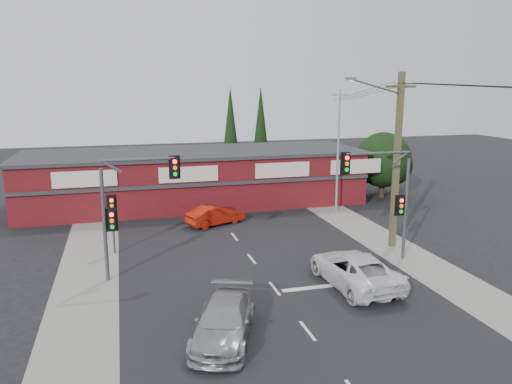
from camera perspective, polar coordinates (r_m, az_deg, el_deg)
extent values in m
plane|color=black|center=(24.64, 1.35, -10.00)|extent=(120.00, 120.00, 0.00)
cube|color=black|center=(29.17, -1.48, -6.42)|extent=(14.00, 70.00, 0.01)
cube|color=gray|center=(28.48, -18.48, -7.52)|extent=(3.00, 70.00, 0.02)
cube|color=gray|center=(32.16, 13.45, -4.97)|extent=(3.00, 70.00, 0.02)
cube|color=silver|center=(24.53, 10.36, -10.27)|extent=(6.50, 0.35, 0.01)
imported|color=silver|center=(24.21, 11.20, -8.64)|extent=(2.89, 5.81, 1.58)
imported|color=#989B9D|center=(19.11, -3.70, -14.51)|extent=(3.61, 5.33, 1.43)
imported|color=#A8190A|center=(33.92, -4.67, -2.63)|extent=(4.28, 2.88, 1.34)
cube|color=silver|center=(20.02, 5.90, -15.49)|extent=(0.12, 1.60, 0.01)
cube|color=silver|center=(23.61, 2.16, -10.97)|extent=(0.12, 1.60, 0.01)
cube|color=silver|center=(27.38, -0.50, -7.65)|extent=(0.12, 1.60, 0.01)
cube|color=silver|center=(31.26, -2.48, -5.12)|extent=(0.12, 1.60, 0.01)
cube|color=silver|center=(35.22, -4.01, -3.16)|extent=(0.12, 1.60, 0.01)
cube|color=silver|center=(39.23, -5.22, -1.59)|extent=(0.12, 1.60, 0.01)
cube|color=silver|center=(43.28, -6.21, -0.31)|extent=(0.12, 1.60, 0.01)
cube|color=silver|center=(47.36, -7.02, 0.74)|extent=(0.12, 1.60, 0.01)
cube|color=silver|center=(51.46, -7.71, 1.63)|extent=(0.12, 1.60, 0.01)
cube|color=silver|center=(55.57, -8.30, 2.39)|extent=(0.12, 1.60, 0.01)
cube|color=silver|center=(59.70, -8.80, 3.04)|extent=(0.12, 1.60, 0.01)
cube|color=#501015|center=(39.93, -7.02, 1.52)|extent=(26.00, 8.00, 4.00)
cube|color=#2D2D30|center=(39.60, -7.10, 4.51)|extent=(26.40, 8.40, 0.25)
cube|color=beige|center=(35.44, -18.99, 1.42)|extent=(4.20, 0.12, 1.10)
cube|color=beige|center=(35.65, -7.70, 2.03)|extent=(4.20, 0.12, 1.10)
cube|color=beige|center=(37.20, 3.05, 2.54)|extent=(4.20, 0.12, 1.10)
cube|color=beige|center=(39.48, 11.36, 2.88)|extent=(4.20, 0.12, 1.10)
cube|color=#2D2D30|center=(35.89, -6.07, 0.84)|extent=(26.00, 0.15, 0.25)
cylinder|color=#2D2116|center=(43.28, 14.18, 0.58)|extent=(0.50, 0.50, 1.80)
sphere|color=black|center=(42.89, 14.34, 3.59)|extent=(4.60, 4.60, 4.60)
sphere|color=black|center=(44.60, 15.34, 2.94)|extent=(3.40, 3.40, 3.40)
sphere|color=black|center=(43.63, 11.89, 2.65)|extent=(2.80, 2.80, 2.80)
cylinder|color=#2D2116|center=(47.68, -2.87, 2.10)|extent=(0.24, 0.24, 2.00)
cone|color=black|center=(47.11, -2.93, 7.50)|extent=(1.80, 1.80, 7.50)
cylinder|color=#2D2116|center=(50.43, 0.53, 2.67)|extent=(0.24, 0.24, 2.00)
cone|color=black|center=(49.89, 0.54, 7.77)|extent=(1.80, 1.80, 7.50)
cylinder|color=#47494C|center=(24.76, -16.93, -3.70)|extent=(0.18, 0.18, 5.50)
cylinder|color=#47494C|center=(24.12, -13.34, 3.63)|extent=(3.40, 0.14, 0.14)
cylinder|color=#47494C|center=(24.16, -16.12, 2.77)|extent=(0.82, 0.14, 0.63)
cube|color=black|center=(24.30, -9.28, 2.79)|extent=(0.32, 0.22, 0.95)
cube|color=black|center=(24.37, -9.29, 2.81)|extent=(0.55, 0.04, 1.15)
cylinder|color=#FF0C07|center=(24.13, -9.27, 3.44)|extent=(0.20, 0.06, 0.20)
cylinder|color=orange|center=(24.17, -9.24, 2.74)|extent=(0.20, 0.06, 0.20)
cylinder|color=#0CE526|center=(24.22, -9.22, 2.04)|extent=(0.20, 0.06, 0.20)
cube|color=black|center=(24.68, -16.15, -3.10)|extent=(0.32, 0.22, 0.95)
cube|color=black|center=(24.75, -16.15, -3.06)|extent=(0.55, 0.04, 1.15)
cylinder|color=#FF0C07|center=(24.48, -16.19, -2.50)|extent=(0.20, 0.06, 0.20)
cylinder|color=orange|center=(24.55, -16.15, -3.18)|extent=(0.20, 0.06, 0.20)
cylinder|color=#0CE526|center=(24.63, -16.11, -3.85)|extent=(0.20, 0.06, 0.20)
cylinder|color=#47494C|center=(27.88, 16.73, -1.94)|extent=(0.18, 0.18, 5.50)
cylinder|color=#47494C|center=(26.41, 13.81, 4.32)|extent=(3.60, 0.14, 0.14)
cylinder|color=#47494C|center=(27.08, 16.12, 3.74)|extent=(0.82, 0.14, 0.63)
cube|color=black|center=(25.65, 10.23, 3.24)|extent=(0.32, 0.22, 0.95)
cube|color=black|center=(25.71, 10.17, 3.26)|extent=(0.55, 0.04, 1.15)
cylinder|color=#FF0C07|center=(25.49, 10.38, 3.86)|extent=(0.20, 0.06, 0.20)
cylinder|color=orange|center=(25.54, 10.36, 3.19)|extent=(0.20, 0.06, 0.20)
cylinder|color=#0CE526|center=(25.58, 10.33, 2.53)|extent=(0.20, 0.06, 0.20)
cube|color=black|center=(27.64, 16.15, -1.49)|extent=(0.32, 0.22, 0.95)
cube|color=black|center=(27.70, 16.07, -1.46)|extent=(0.55, 0.04, 1.15)
cylinder|color=#FF0C07|center=(27.47, 16.32, -0.94)|extent=(0.20, 0.06, 0.20)
cylinder|color=orange|center=(27.54, 16.29, -1.55)|extent=(0.20, 0.06, 0.20)
cylinder|color=#0CE526|center=(27.61, 16.25, -2.15)|extent=(0.20, 0.06, 0.20)
cylinder|color=#47494C|center=(28.93, -16.00, -3.95)|extent=(0.12, 0.12, 3.00)
cube|color=black|center=(28.61, -16.15, -1.45)|extent=(0.32, 0.22, 0.95)
cube|color=black|center=(28.68, -16.15, -1.42)|extent=(0.55, 0.04, 1.15)
cylinder|color=#FF0C07|center=(28.42, -16.19, -0.92)|extent=(0.20, 0.06, 0.20)
cylinder|color=orange|center=(28.49, -16.16, -1.51)|extent=(0.20, 0.06, 0.20)
cylinder|color=#0CE526|center=(28.56, -16.12, -2.09)|extent=(0.20, 0.06, 0.20)
cube|color=brown|center=(29.39, 15.78, 3.29)|extent=(0.30, 0.30, 10.00)
cube|color=brown|center=(29.07, 16.26, 11.50)|extent=(1.80, 0.14, 0.14)
cylinder|color=#47494C|center=(28.15, 13.58, 11.64)|extent=(3.23, 0.39, 0.89)
cube|color=slate|center=(27.28, 10.76, 12.59)|extent=(0.55, 0.25, 0.18)
cylinder|color=silver|center=(27.28, 10.75, 12.38)|extent=(0.28, 0.28, 0.05)
cylinder|color=gray|center=(37.58, 9.35, 4.65)|extent=(0.16, 0.16, 9.00)
cube|color=gray|center=(37.28, 9.57, 10.91)|extent=(1.20, 0.10, 0.10)
cylinder|color=black|center=(32.85, 11.55, 11.05)|extent=(0.73, 9.01, 1.22)
cylinder|color=black|center=(33.12, 12.49, 11.01)|extent=(0.52, 9.00, 1.22)
cylinder|color=black|center=(33.40, 13.41, 10.98)|extent=(0.31, 9.00, 1.22)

